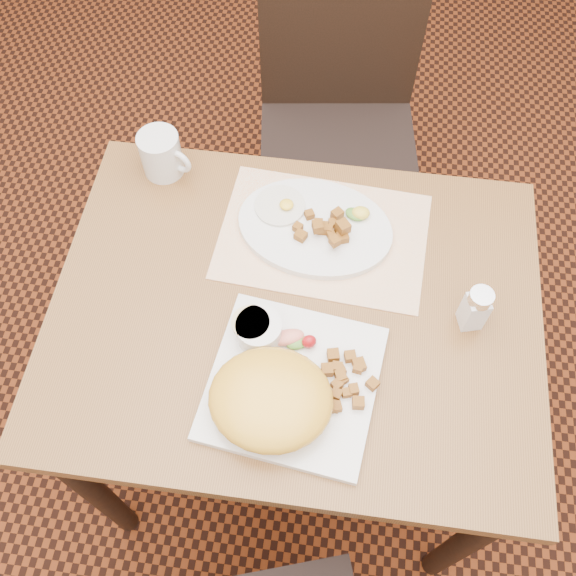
{
  "coord_description": "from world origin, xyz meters",
  "views": [
    {
      "loc": [
        0.06,
        -0.56,
        1.79
      ],
      "look_at": [
        -0.01,
        -0.0,
        0.82
      ],
      "focal_mm": 40.0,
      "sensor_mm": 36.0,
      "label": 1
    }
  ],
  "objects_px": {
    "chair_far": "(339,110)",
    "plate_oval": "(315,227)",
    "salt_shaker": "(475,308)",
    "plate_square": "(293,383)",
    "table": "(295,333)",
    "coffee_mug": "(162,154)"
  },
  "relations": [
    {
      "from": "salt_shaker",
      "to": "coffee_mug",
      "type": "height_order",
      "value": "salt_shaker"
    },
    {
      "from": "plate_oval",
      "to": "plate_square",
      "type": "bearing_deg",
      "value": -90.13
    },
    {
      "from": "plate_oval",
      "to": "chair_far",
      "type": "bearing_deg",
      "value": 88.84
    },
    {
      "from": "coffee_mug",
      "to": "plate_square",
      "type": "bearing_deg",
      "value": -53.38
    },
    {
      "from": "chair_far",
      "to": "plate_square",
      "type": "height_order",
      "value": "chair_far"
    },
    {
      "from": "table",
      "to": "plate_oval",
      "type": "relative_size",
      "value": 2.96
    },
    {
      "from": "plate_square",
      "to": "coffee_mug",
      "type": "relative_size",
      "value": 2.5
    },
    {
      "from": "chair_far",
      "to": "plate_oval",
      "type": "xyz_separation_m",
      "value": [
        -0.01,
        -0.55,
        0.22
      ]
    },
    {
      "from": "table",
      "to": "chair_far",
      "type": "distance_m",
      "value": 0.73
    },
    {
      "from": "chair_far",
      "to": "salt_shaker",
      "type": "height_order",
      "value": "chair_far"
    },
    {
      "from": "plate_square",
      "to": "table",
      "type": "bearing_deg",
      "value": 95.77
    },
    {
      "from": "chair_far",
      "to": "coffee_mug",
      "type": "distance_m",
      "value": 0.61
    },
    {
      "from": "salt_shaker",
      "to": "plate_oval",
      "type": "bearing_deg",
      "value": 151.39
    },
    {
      "from": "table",
      "to": "coffee_mug",
      "type": "xyz_separation_m",
      "value": [
        -0.31,
        0.29,
        0.16
      ]
    },
    {
      "from": "salt_shaker",
      "to": "table",
      "type": "bearing_deg",
      "value": -177.94
    },
    {
      "from": "table",
      "to": "salt_shaker",
      "type": "distance_m",
      "value": 0.35
    },
    {
      "from": "plate_square",
      "to": "coffee_mug",
      "type": "height_order",
      "value": "coffee_mug"
    },
    {
      "from": "plate_oval",
      "to": "salt_shaker",
      "type": "relative_size",
      "value": 3.05
    },
    {
      "from": "chair_far",
      "to": "plate_oval",
      "type": "bearing_deg",
      "value": 81.12
    },
    {
      "from": "plate_oval",
      "to": "salt_shaker",
      "type": "distance_m",
      "value": 0.34
    },
    {
      "from": "chair_far",
      "to": "salt_shaker",
      "type": "relative_size",
      "value": 9.7
    },
    {
      "from": "coffee_mug",
      "to": "salt_shaker",
      "type": "bearing_deg",
      "value": -23.79
    }
  ]
}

